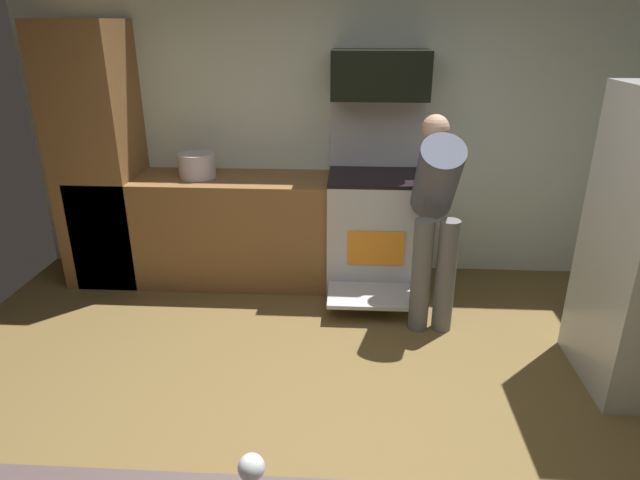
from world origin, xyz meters
The scene contains 9 objects.
ground_plane centered at (0.00, 0.00, -0.01)m, with size 5.20×4.80×0.02m, color brown.
wall_back centered at (0.00, 2.34, 1.30)m, with size 5.20×0.12×2.60m, color silver.
lower_cabinet_run centered at (-0.90, 1.98, 0.45)m, with size 2.40×0.60×0.90m, color brown.
cabinet_column centered at (-1.90, 1.98, 1.05)m, with size 0.60×0.60×2.10m, color brown.
oven_range centered at (0.36, 1.97, 0.51)m, with size 0.76×1.04×1.52m.
microwave centered at (0.36, 2.06, 1.70)m, with size 0.74×0.38×0.36m, color black.
person_cook centered at (0.75, 1.38, 0.88)m, with size 0.31×0.65×1.47m.
wine_glass_far centered at (-0.08, -1.19, 1.01)m, with size 0.07×0.07×0.15m.
stock_pot centered at (-1.09, 1.98, 1.00)m, with size 0.29×0.29×0.20m, color silver.
Camera 1 is at (0.16, -2.25, 2.08)m, focal length 30.49 mm.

